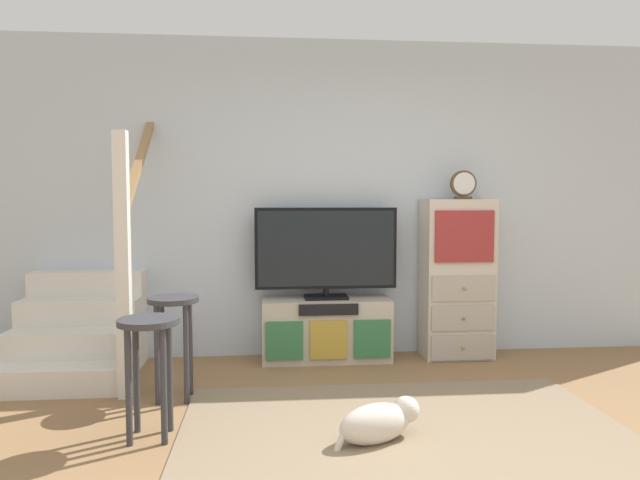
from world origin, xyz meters
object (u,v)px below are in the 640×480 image
dog (379,422)px  side_cabinet (457,279)px  bar_stool_far (174,323)px  television (326,250)px  media_console (326,330)px  bar_stool_near (149,349)px  desk_clock (463,185)px

dog → side_cabinet: bearing=59.4°
bar_stool_far → dog: size_ratio=1.35×
television → bar_stool_far: bearing=-141.7°
side_cabinet → dog: size_ratio=2.62×
side_cabinet → dog: bearing=-120.6°
bar_stool_far → television: bearing=38.3°
media_console → bar_stool_near: bearing=-127.6°
media_console → dog: size_ratio=2.07×
television → desk_clock: (1.15, -0.03, 0.55)m
television → desk_clock: 1.28m
television → bar_stool_far: television is taller
media_console → television: size_ratio=0.90×
desk_clock → television: bearing=178.6°
media_console → desk_clock: 1.67m
television → bar_stool_far: size_ratio=1.70×
media_console → bar_stool_near: size_ratio=1.56×
television → media_console: bearing=-90.0°
side_cabinet → bar_stool_near: side_cabinet is taller
side_cabinet → bar_stool_far: (-2.23, -0.87, -0.15)m
television → desk_clock: bearing=-1.4°
desk_clock → media_console: bearing=179.8°
television → bar_stool_near: bearing=-127.1°
desk_clock → bar_stool_far: desk_clock is taller
media_console → dog: (0.13, -1.66, -0.14)m
desk_clock → bar_stool_near: desk_clock is taller
side_cabinet → dog: (-0.99, -1.67, -0.56)m
desk_clock → dog: desk_clock is taller
bar_stool_near → bar_stool_far: 0.64m
desk_clock → bar_stool_near: 2.90m
media_console → bar_stool_far: bearing=-142.5°
desk_clock → dog: (-1.03, -1.66, -1.35)m
media_console → dog: media_console is taller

